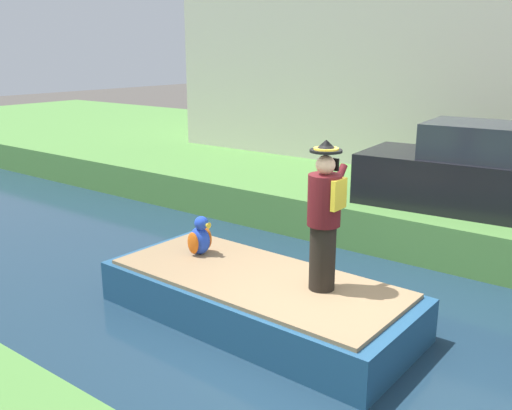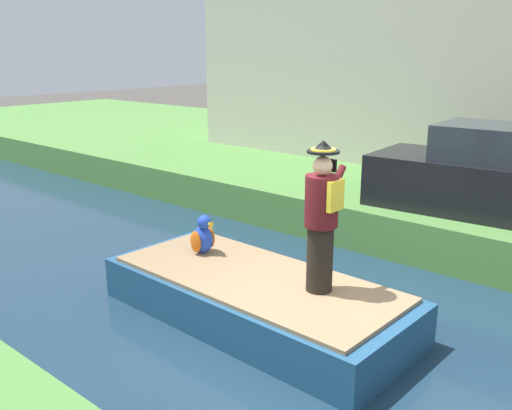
% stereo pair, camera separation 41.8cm
% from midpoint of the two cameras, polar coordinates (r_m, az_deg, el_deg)
% --- Properties ---
extents(ground_plane, '(80.00, 80.00, 0.00)m').
position_cam_midpoint_polar(ground_plane, '(7.12, 8.87, -14.72)').
color(ground_plane, '#4C4742').
extents(canal_water, '(6.15, 48.00, 0.10)m').
position_cam_midpoint_polar(canal_water, '(7.09, 8.89, -14.37)').
color(canal_water, '#1E384C').
rests_on(canal_water, ground).
extents(boat, '(1.90, 4.24, 0.61)m').
position_cam_midpoint_polar(boat, '(7.51, 1.56, -9.38)').
color(boat, '#23517A').
rests_on(boat, canal_water).
extents(person_pirate, '(0.61, 0.42, 1.85)m').
position_cam_midpoint_polar(person_pirate, '(6.72, 8.45, -1.31)').
color(person_pirate, black).
rests_on(person_pirate, boat).
extents(parrot_plush, '(0.36, 0.35, 0.57)m').
position_cam_midpoint_polar(parrot_plush, '(8.13, -3.93, -3.23)').
color(parrot_plush, blue).
rests_on(parrot_plush, boat).
extents(parked_car_dark, '(1.99, 4.12, 1.50)m').
position_cam_midpoint_polar(parked_car_dark, '(10.38, 24.11, 2.61)').
color(parked_car_dark, black).
rests_on(parked_car_dark, grass_bank_far).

